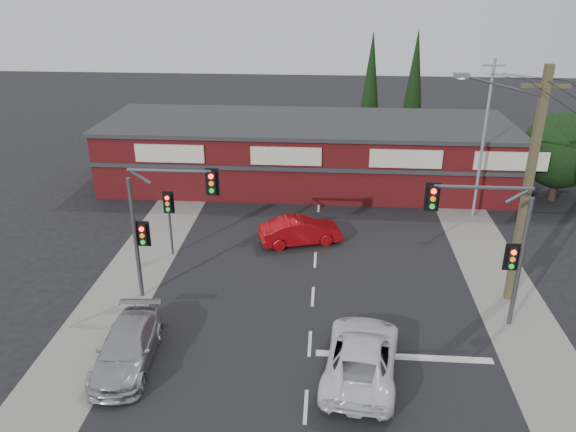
# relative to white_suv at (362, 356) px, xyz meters

# --- Properties ---
(ground) EXTENTS (120.00, 120.00, 0.00)m
(ground) POSITION_rel_white_suv_xyz_m (-1.87, 2.50, -0.74)
(ground) COLOR black
(ground) RESTS_ON ground
(road_strip) EXTENTS (14.00, 70.00, 0.01)m
(road_strip) POSITION_rel_white_suv_xyz_m (-1.87, 7.50, -0.73)
(road_strip) COLOR black
(road_strip) RESTS_ON ground
(verge_left) EXTENTS (3.00, 70.00, 0.02)m
(verge_left) POSITION_rel_white_suv_xyz_m (-10.37, 7.50, -0.73)
(verge_left) COLOR gray
(verge_left) RESTS_ON ground
(verge_right) EXTENTS (3.00, 70.00, 0.02)m
(verge_right) POSITION_rel_white_suv_xyz_m (6.63, 7.50, -0.73)
(verge_right) COLOR gray
(verge_right) RESTS_ON ground
(stop_line) EXTENTS (6.50, 0.35, 0.01)m
(stop_line) POSITION_rel_white_suv_xyz_m (1.63, 1.00, -0.72)
(stop_line) COLOR silver
(stop_line) RESTS_ON ground
(white_suv) EXTENTS (3.10, 5.56, 1.47)m
(white_suv) POSITION_rel_white_suv_xyz_m (0.00, 0.00, 0.00)
(white_suv) COLOR white
(white_suv) RESTS_ON ground
(silver_suv) EXTENTS (2.23, 4.80, 1.36)m
(silver_suv) POSITION_rel_white_suv_xyz_m (-8.39, -0.11, -0.06)
(silver_suv) COLOR #AAACB0
(silver_suv) RESTS_ON ground
(red_sedan) EXTENTS (4.49, 2.69, 1.40)m
(red_sedan) POSITION_rel_white_suv_xyz_m (-2.70, 10.24, -0.04)
(red_sedan) COLOR #9B090E
(red_sedan) RESTS_ON ground
(lane_dashes) EXTENTS (0.12, 45.95, 0.01)m
(lane_dashes) POSITION_rel_white_suv_xyz_m (-1.87, 6.67, -0.72)
(lane_dashes) COLOR silver
(lane_dashes) RESTS_ON ground
(shop_building) EXTENTS (27.30, 8.40, 4.22)m
(shop_building) POSITION_rel_white_suv_xyz_m (-2.86, 19.48, 1.40)
(shop_building) COLOR #430D0F
(shop_building) RESTS_ON ground
(tree_cluster) EXTENTS (5.90, 5.10, 5.50)m
(tree_cluster) POSITION_rel_white_suv_xyz_m (12.83, 17.94, 2.16)
(tree_cluster) COLOR #2D2116
(tree_cluster) RESTS_ON ground
(conifer_near) EXTENTS (1.80, 1.80, 9.25)m
(conifer_near) POSITION_rel_white_suv_xyz_m (1.63, 26.50, 4.74)
(conifer_near) COLOR #2D2116
(conifer_near) RESTS_ON ground
(conifer_far) EXTENTS (1.80, 1.80, 9.25)m
(conifer_far) POSITION_rel_white_suv_xyz_m (5.13, 28.50, 4.74)
(conifer_far) COLOR #2D2116
(conifer_far) RESTS_ON ground
(traffic_mast_left) EXTENTS (3.77, 0.27, 5.97)m
(traffic_mast_left) POSITION_rel_white_suv_xyz_m (-8.29, 4.50, 3.19)
(traffic_mast_left) COLOR #47494C
(traffic_mast_left) RESTS_ON ground
(traffic_mast_right) EXTENTS (3.96, 0.27, 5.97)m
(traffic_mast_right) POSITION_rel_white_suv_xyz_m (5.00, 3.50, 3.21)
(traffic_mast_right) COLOR #47494C
(traffic_mast_right) RESTS_ON ground
(pedestal_signal) EXTENTS (0.55, 0.27, 3.38)m
(pedestal_signal) POSITION_rel_white_suv_xyz_m (-9.07, 8.50, 1.67)
(pedestal_signal) COLOR #47494C
(pedestal_signal) RESTS_ON ground
(utility_pole) EXTENTS (4.38, 0.59, 10.00)m
(utility_pole) POSITION_rel_white_suv_xyz_m (6.50, 5.48, 4.66)
(utility_pole) COLOR brown
(utility_pole) RESTS_ON ground
(steel_pole) EXTENTS (1.20, 0.16, 9.00)m
(steel_pole) POSITION_rel_white_suv_xyz_m (7.13, 14.50, 3.97)
(steel_pole) COLOR gray
(steel_pole) RESTS_ON ground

